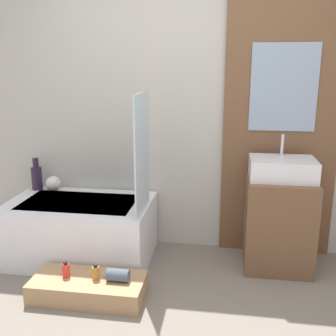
{
  "coord_description": "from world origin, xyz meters",
  "views": [
    {
      "loc": [
        0.31,
        -1.88,
        1.64
      ],
      "look_at": [
        -0.07,
        0.69,
        0.97
      ],
      "focal_mm": 42.0,
      "sensor_mm": 36.0,
      "label": 1
    }
  ],
  "objects_px": {
    "bottle_soap_secondary": "(96,272)",
    "vase_tall_dark": "(37,177)",
    "vase_round_light": "(53,184)",
    "bottle_soap_primary": "(66,270)",
    "bathtub": "(81,230)",
    "wooden_step_bench": "(88,288)",
    "sink": "(282,169)"
  },
  "relations": [
    {
      "from": "vase_tall_dark",
      "to": "vase_round_light",
      "type": "bearing_deg",
      "value": -7.04
    },
    {
      "from": "wooden_step_bench",
      "to": "sink",
      "type": "height_order",
      "value": "sink"
    },
    {
      "from": "wooden_step_bench",
      "to": "vase_tall_dark",
      "type": "height_order",
      "value": "vase_tall_dark"
    },
    {
      "from": "vase_tall_dark",
      "to": "sink",
      "type": "bearing_deg",
      "value": -4.52
    },
    {
      "from": "wooden_step_bench",
      "to": "bottle_soap_secondary",
      "type": "bearing_deg",
      "value": 0.0
    },
    {
      "from": "bathtub",
      "to": "vase_tall_dark",
      "type": "bearing_deg",
      "value": 151.29
    },
    {
      "from": "bottle_soap_secondary",
      "to": "vase_tall_dark",
      "type": "bearing_deg",
      "value": 134.12
    },
    {
      "from": "bottle_soap_primary",
      "to": "bottle_soap_secondary",
      "type": "distance_m",
      "value": 0.23
    },
    {
      "from": "bottle_soap_primary",
      "to": "bathtub",
      "type": "bearing_deg",
      "value": 100.35
    },
    {
      "from": "wooden_step_bench",
      "to": "sink",
      "type": "bearing_deg",
      "value": 26.5
    },
    {
      "from": "sink",
      "to": "vase_tall_dark",
      "type": "distance_m",
      "value": 2.21
    },
    {
      "from": "sink",
      "to": "bottle_soap_primary",
      "type": "bearing_deg",
      "value": -155.94
    },
    {
      "from": "bathtub",
      "to": "sink",
      "type": "xyz_separation_m",
      "value": [
        1.68,
        0.11,
        0.59
      ]
    },
    {
      "from": "sink",
      "to": "vase_tall_dark",
      "type": "xyz_separation_m",
      "value": [
        -2.19,
        0.17,
        -0.21
      ]
    },
    {
      "from": "wooden_step_bench",
      "to": "bottle_soap_secondary",
      "type": "height_order",
      "value": "bottle_soap_secondary"
    },
    {
      "from": "sink",
      "to": "bathtub",
      "type": "bearing_deg",
      "value": -176.31
    },
    {
      "from": "bottle_soap_primary",
      "to": "bottle_soap_secondary",
      "type": "relative_size",
      "value": 1.03
    },
    {
      "from": "vase_tall_dark",
      "to": "bottle_soap_primary",
      "type": "xyz_separation_m",
      "value": [
        0.62,
        -0.88,
        -0.43
      ]
    },
    {
      "from": "wooden_step_bench",
      "to": "bottle_soap_secondary",
      "type": "xyz_separation_m",
      "value": [
        0.06,
        0.0,
        0.13
      ]
    },
    {
      "from": "bathtub",
      "to": "sink",
      "type": "height_order",
      "value": "sink"
    },
    {
      "from": "wooden_step_bench",
      "to": "vase_round_light",
      "type": "xyz_separation_m",
      "value": [
        -0.62,
        0.85,
        0.51
      ]
    },
    {
      "from": "bottle_soap_secondary",
      "to": "vase_round_light",
      "type": "bearing_deg",
      "value": 128.54
    },
    {
      "from": "vase_tall_dark",
      "to": "bathtub",
      "type": "bearing_deg",
      "value": -28.71
    },
    {
      "from": "wooden_step_bench",
      "to": "bathtub",
      "type": "bearing_deg",
      "value": 114.66
    },
    {
      "from": "bottle_soap_primary",
      "to": "bottle_soap_secondary",
      "type": "height_order",
      "value": "bottle_soap_primary"
    },
    {
      "from": "wooden_step_bench",
      "to": "vase_tall_dark",
      "type": "distance_m",
      "value": 1.3
    },
    {
      "from": "vase_tall_dark",
      "to": "bottle_soap_secondary",
      "type": "bearing_deg",
      "value": -45.88
    },
    {
      "from": "sink",
      "to": "vase_tall_dark",
      "type": "bearing_deg",
      "value": 175.48
    },
    {
      "from": "bathtub",
      "to": "bottle_soap_secondary",
      "type": "height_order",
      "value": "bathtub"
    },
    {
      "from": "sink",
      "to": "bottle_soap_primary",
      "type": "xyz_separation_m",
      "value": [
        -1.57,
        -0.7,
        -0.64
      ]
    },
    {
      "from": "vase_round_light",
      "to": "bottle_soap_secondary",
      "type": "xyz_separation_m",
      "value": [
        0.68,
        -0.85,
        -0.38
      ]
    },
    {
      "from": "vase_round_light",
      "to": "bottle_soap_secondary",
      "type": "height_order",
      "value": "vase_round_light"
    }
  ]
}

